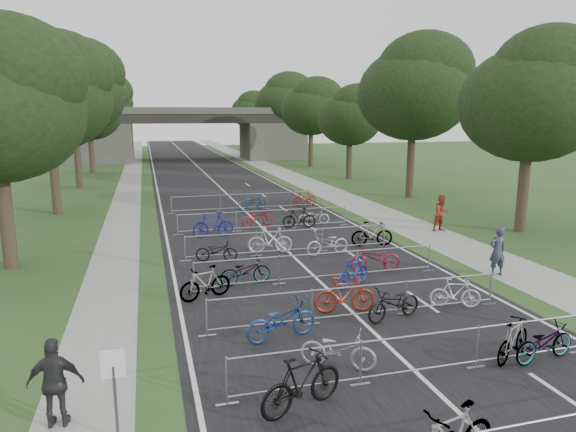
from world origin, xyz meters
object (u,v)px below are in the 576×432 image
object	(u,v)px
overpass_bridge	(190,134)
pedestrian_a	(497,251)
park_sign	(114,378)
pedestrian_c	(56,383)
pedestrian_b	(442,213)

from	to	relation	value
overpass_bridge	pedestrian_a	world-z (taller)	overpass_bridge
overpass_bridge	park_sign	distance (m)	62.41
park_sign	pedestrian_c	size ratio (longest dim) A/B	0.99
overpass_bridge	pedestrian_b	distance (m)	48.72
park_sign	pedestrian_c	xyz separation A→B (m)	(-1.15, 0.76, -0.35)
park_sign	pedestrian_c	bearing A→B (deg)	146.54
pedestrian_c	pedestrian_b	bearing A→B (deg)	-135.79
park_sign	pedestrian_b	bearing A→B (deg)	41.93
overpass_bridge	pedestrian_c	xyz separation A→B (m)	(-7.95, -61.24, -2.61)
pedestrian_b	pedestrian_a	bearing A→B (deg)	-116.05
pedestrian_b	park_sign	bearing A→B (deg)	-147.56
pedestrian_a	pedestrian_b	bearing A→B (deg)	-105.68
pedestrian_a	pedestrian_c	bearing A→B (deg)	23.13
pedestrian_a	pedestrian_c	size ratio (longest dim) A/B	1.05
overpass_bridge	park_sign	size ratio (longest dim) A/B	16.99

